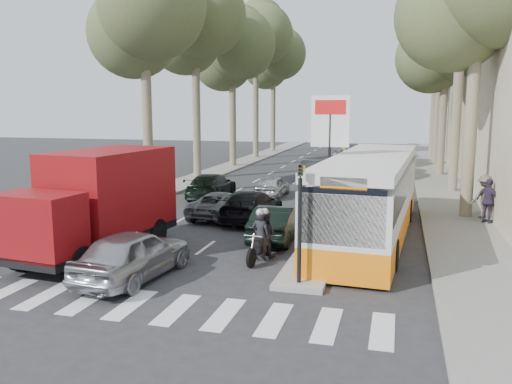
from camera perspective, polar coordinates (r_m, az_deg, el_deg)
ground at (r=18.16m, az=-4.83°, el=-7.63°), size 120.00×120.00×0.00m
sidewalk_right at (r=41.76m, az=18.44°, el=1.54°), size 3.20×70.00×0.12m
median_left at (r=46.77m, az=-2.54°, el=2.77°), size 2.40×64.00×0.12m
traffic_island at (r=27.96m, az=9.15°, el=-1.60°), size 1.50×26.00×0.16m
billboard at (r=21.57m, az=7.77°, el=5.00°), size 1.50×12.10×5.60m
traffic_light_island at (r=15.34m, az=4.64°, el=-1.18°), size 0.16×0.41×3.60m
tree_l_a at (r=32.05m, az=-11.41°, el=18.21°), size 7.40×7.20×14.10m
tree_l_b at (r=39.46m, az=-6.21°, el=17.59°), size 7.40×7.20×14.88m
tree_l_c at (r=46.77m, az=-2.32°, el=15.01°), size 7.40×7.20×13.71m
tree_l_d at (r=54.64m, az=0.14°, el=15.98°), size 7.40×7.20×15.66m
tree_l_e at (r=62.29m, az=1.98°, el=14.18°), size 7.40×7.20×14.49m
tree_r_c at (r=42.82m, az=19.60°, el=14.59°), size 7.40×7.20×13.32m
tree_r_d at (r=50.91m, az=19.07°, el=15.23°), size 7.40×7.20×14.88m
tree_r_e at (r=58.79m, az=18.57°, el=13.69°), size 7.40×7.20×14.10m
silver_hatchback at (r=16.86m, az=-12.81°, el=-6.40°), size 2.34×4.73×1.55m
dark_hatchback at (r=21.15m, az=2.25°, el=-3.26°), size 1.46×4.19×1.38m
queue_car_a at (r=25.41m, az=-3.49°, el=-1.35°), size 2.55×4.64×1.23m
queue_car_b at (r=24.64m, az=-0.48°, el=-1.48°), size 2.16×4.86×1.39m
queue_car_c at (r=31.28m, az=1.74°, el=0.64°), size 1.52×3.63×1.23m
queue_car_d at (r=38.75m, az=6.06°, el=2.37°), size 1.72×4.38×1.42m
queue_car_e at (r=30.75m, az=-4.74°, el=0.64°), size 2.29×5.00×1.42m
red_truck at (r=19.66m, az=-16.24°, el=-0.89°), size 3.33×7.09×3.65m
city_bus at (r=21.66m, az=11.95°, el=-0.29°), size 3.64×12.81×3.33m
motorcycle at (r=18.44m, az=0.69°, el=-4.66°), size 0.86×2.14×1.82m
pedestrian_near at (r=25.72m, az=23.29°, el=-0.86°), size 1.22×1.19×1.96m
pedestrian_far at (r=26.80m, az=22.93°, el=-0.44°), size 1.39×1.06×1.97m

